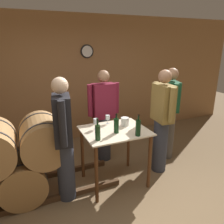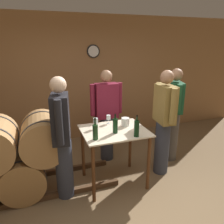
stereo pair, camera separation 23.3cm
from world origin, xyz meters
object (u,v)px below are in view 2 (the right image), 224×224
Objects in this scene: ice_bucket at (125,122)px; person_visitor_bearded at (164,121)px; wine_bottle_center at (137,128)px; wine_glass_near_left at (96,121)px; wine_bottle_left at (115,125)px; person_host at (62,137)px; person_visitor_with_scarf at (107,114)px; wine_glass_near_center at (108,118)px; person_visitor_near_door at (173,114)px; wine_bottle_far_left at (95,132)px.

ice_bucket is 0.63m from person_visitor_bearded.
wine_bottle_center is 1.89× the size of wine_glass_near_left.
wine_bottle_left reaches higher than wine_glass_near_left.
ice_bucket is 0.07× the size of person_host.
wine_bottle_center is 0.18× the size of person_visitor_with_scarf.
wine_glass_near_left is 0.09× the size of person_visitor_bearded.
person_host reaches higher than wine_glass_near_center.
person_visitor_near_door is at bearing 11.28° from person_host.
wine_glass_near_left is 0.70m from person_visitor_with_scarf.
wine_bottle_far_left is 0.18× the size of person_visitor_with_scarf.
wine_glass_near_center is 0.89m from person_visitor_bearded.
person_visitor_near_door reaches higher than wine_bottle_left.
person_visitor_near_door is (1.13, -0.41, 0.02)m from person_visitor_with_scarf.
wine_glass_near_left is (-0.45, 0.47, -0.00)m from wine_bottle_center.
person_visitor_near_door is (1.04, 0.65, -0.11)m from wine_bottle_center.
wine_glass_near_center is at bearing 108.62° from wine_bottle_center.
person_visitor_bearded reaches higher than wine_bottle_center.
person_visitor_with_scarf is 0.97× the size of person_visitor_bearded.
person_visitor_near_door is at bearing 12.50° from ice_bucket.
ice_bucket is at bearing 171.01° from person_visitor_bearded.
person_visitor_near_door reaches higher than wine_bottle_center.
person_visitor_with_scarf is at bearing 75.89° from wine_glass_near_center.
wine_glass_near_left is 1.51m from person_visitor_near_door.
wine_bottle_center reaches higher than wine_glass_near_left.
wine_bottle_far_left is 1.70m from person_visitor_near_door.
person_visitor_bearded is at bearing 7.44° from wine_bottle_left.
wine_glass_near_left is 1.15× the size of wine_glass_near_center.
ice_bucket is at bearing -39.54° from wine_glass_near_center.
ice_bucket is at bearing 41.00° from wine_bottle_left.
wine_bottle_center reaches higher than ice_bucket.
person_visitor_with_scarf reaches higher than wine_glass_near_left.
person_host is at bearing -177.32° from person_visitor_bearded.
person_host reaches higher than person_visitor_with_scarf.
person_visitor_with_scarf is at bearing 58.63° from wine_glass_near_left.
person_visitor_bearded is (0.73, -0.73, 0.03)m from person_visitor_with_scarf.
wine_glass_near_center is 0.08× the size of person_visitor_near_door.
person_visitor_near_door is at bearing 19.40° from wine_bottle_far_left.
wine_bottle_center is 0.18× the size of person_host.
person_visitor_bearded reaches higher than wine_bottle_far_left.
wine_bottle_far_left is at bearing -168.84° from person_visitor_bearded.
wine_bottle_far_left reaches higher than wine_glass_near_center.
person_host is at bearing -169.99° from ice_bucket.
person_visitor_with_scarf is (0.89, 0.81, -0.03)m from person_host.
person_host is 1.01× the size of person_visitor_near_door.
wine_bottle_center is at bearing -46.11° from wine_glass_near_left.
person_visitor_bearded is 0.52m from person_visitor_near_door.
wine_bottle_center is at bearing -71.38° from wine_glass_near_center.
wine_bottle_left is 0.93× the size of wine_bottle_center.
person_visitor_with_scarf reaches higher than wine_glass_near_center.
person_visitor_bearded is at bearing -7.40° from wine_glass_near_left.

